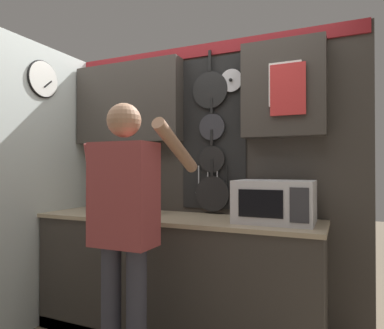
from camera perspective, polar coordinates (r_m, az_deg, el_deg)
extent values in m
cube|color=#38332D|center=(2.74, -2.97, -18.48)|extent=(2.15, 0.57, 0.89)
cube|color=tan|center=(2.64, -2.96, -8.97)|extent=(2.18, 0.60, 0.03)
cube|color=#38332D|center=(2.89, -0.21, -3.20)|extent=(2.75, 0.04, 2.31)
cube|color=maroon|center=(3.02, -0.46, 18.18)|extent=(2.71, 0.02, 0.10)
cube|color=#38332D|center=(3.13, -10.62, 9.98)|extent=(1.02, 0.16, 0.70)
cube|color=#38332D|center=(2.63, 14.94, 12.03)|extent=(0.59, 0.16, 0.70)
cube|color=black|center=(2.79, 3.62, 5.29)|extent=(0.54, 0.01, 1.23)
cylinder|color=black|center=(2.83, 3.03, 12.30)|extent=(0.30, 0.02, 0.30)
cube|color=black|center=(2.89, 2.99, 16.87)|extent=(0.02, 0.02, 0.17)
cylinder|color=#2D2D33|center=(2.77, 3.35, 6.25)|extent=(0.21, 0.02, 0.21)
cube|color=black|center=(2.80, 3.30, 9.77)|extent=(0.02, 0.02, 0.13)
cylinder|color=black|center=(2.76, 3.35, 0.89)|extent=(0.21, 0.02, 0.21)
cube|color=black|center=(2.76, 3.31, 4.48)|extent=(0.02, 0.02, 0.13)
cylinder|color=black|center=(2.76, 3.41, -4.89)|extent=(0.28, 0.02, 0.28)
cube|color=black|center=(2.75, 3.36, -0.53)|extent=(0.02, 0.02, 0.14)
cylinder|color=silver|center=(2.79, 6.56, 13.74)|extent=(0.18, 0.01, 0.18)
sphere|color=black|center=(2.77, 6.44, 13.83)|extent=(0.03, 0.03, 0.03)
cylinder|color=silver|center=(2.80, 1.12, -2.29)|extent=(0.01, 0.01, 0.21)
ellipsoid|color=silver|center=(2.81, 1.12, -4.74)|extent=(0.05, 0.01, 0.05)
cylinder|color=silver|center=(2.77, 2.65, -2.27)|extent=(0.01, 0.01, 0.20)
ellipsoid|color=silver|center=(2.77, 2.66, -4.73)|extent=(0.06, 0.01, 0.05)
cylinder|color=silver|center=(2.74, 4.22, -2.55)|extent=(0.01, 0.01, 0.23)
ellipsoid|color=silver|center=(2.75, 4.22, -5.28)|extent=(0.05, 0.01, 0.05)
cylinder|color=black|center=(2.72, 5.82, -2.37)|extent=(0.01, 0.01, 0.21)
ellipsoid|color=black|center=(2.72, 5.82, -4.86)|extent=(0.04, 0.01, 0.04)
cube|color=white|center=(2.54, 15.23, 12.86)|extent=(0.22, 0.02, 0.31)
cube|color=red|center=(2.52, 15.67, 11.98)|extent=(0.24, 0.02, 0.36)
cube|color=silver|center=(2.99, -26.25, -3.05)|extent=(0.04, 1.60, 2.31)
cylinder|color=white|center=(3.15, -23.53, 12.91)|extent=(0.02, 0.29, 0.29)
torus|color=black|center=(3.15, -23.58, 12.90)|extent=(0.02, 0.31, 0.31)
cube|color=black|center=(3.16, -22.87, 12.24)|extent=(0.01, 0.08, 0.08)
cube|color=silver|center=(2.39, 13.63, -5.99)|extent=(0.52, 0.37, 0.29)
cube|color=black|center=(2.22, 11.31, -6.42)|extent=(0.28, 0.01, 0.18)
cube|color=#333338|center=(2.18, 17.45, -6.50)|extent=(0.11, 0.01, 0.21)
cube|color=brown|center=(2.84, -10.21, -5.96)|extent=(0.12, 0.16, 0.21)
cylinder|color=black|center=(2.83, -11.23, -3.38)|extent=(0.02, 0.03, 0.05)
cylinder|color=black|center=(2.82, -11.02, -3.40)|extent=(0.02, 0.02, 0.05)
cylinder|color=black|center=(2.81, -10.81, -3.38)|extent=(0.02, 0.02, 0.05)
cylinder|color=black|center=(2.81, -10.60, -3.44)|extent=(0.02, 0.02, 0.05)
cylinder|color=black|center=(2.80, -10.38, -3.22)|extent=(0.02, 0.03, 0.07)
cylinder|color=black|center=(2.79, -10.17, -3.39)|extent=(0.02, 0.02, 0.06)
cylinder|color=black|center=(2.78, -9.95, -3.08)|extent=(0.02, 0.03, 0.09)
cylinder|color=white|center=(2.74, -6.85, -6.77)|extent=(0.13, 0.13, 0.15)
cylinder|color=silver|center=(2.74, -6.84, -4.12)|extent=(0.06, 0.06, 0.28)
cylinder|color=tan|center=(2.75, -6.85, -4.64)|extent=(0.02, 0.02, 0.23)
cylinder|color=tan|center=(2.72, -6.98, -5.19)|extent=(0.02, 0.02, 0.18)
cylinder|color=tan|center=(2.74, -7.06, -5.18)|extent=(0.05, 0.02, 0.18)
cylinder|color=silver|center=(2.71, -6.71, -4.31)|extent=(0.06, 0.03, 0.27)
cylinder|color=#383842|center=(2.30, -13.32, -22.91)|extent=(0.12, 0.12, 0.82)
cylinder|color=#383842|center=(2.20, -9.24, -23.94)|extent=(0.12, 0.12, 0.82)
cube|color=#993D3D|center=(2.08, -11.29, -4.88)|extent=(0.38, 0.22, 0.62)
sphere|color=#A87A5B|center=(2.09, -11.27, 7.23)|extent=(0.21, 0.21, 0.21)
cylinder|color=#993D3D|center=(2.24, -15.70, -3.53)|extent=(0.08, 0.19, 0.55)
cylinder|color=#A87A5B|center=(2.17, -2.58, 2.89)|extent=(0.08, 0.52, 0.33)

